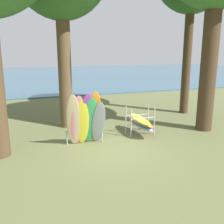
{
  "coord_description": "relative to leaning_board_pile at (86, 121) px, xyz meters",
  "views": [
    {
      "loc": [
        -2.92,
        -8.66,
        3.68
      ],
      "look_at": [
        0.54,
        1.4,
        1.1
      ],
      "focal_mm": 41.64,
      "sensor_mm": 36.0,
      "label": 1
    }
  ],
  "objects": [
    {
      "name": "lake_water",
      "position": [
        0.75,
        28.96,
        -0.97
      ],
      "size": [
        80.0,
        36.0,
        0.1
      ],
      "primitive_type": "cube",
      "color": "#38607A",
      "rests_on": "ground"
    },
    {
      "name": "ground_plane",
      "position": [
        0.75,
        -0.69,
        -1.02
      ],
      "size": [
        80.0,
        80.0,
        0.0
      ],
      "primitive_type": "plane",
      "color": "#60663D"
    },
    {
      "name": "leaning_board_pile",
      "position": [
        0.0,
        0.0,
        0.0
      ],
      "size": [
        1.6,
        1.04,
        2.21
      ],
      "color": "#C6B289",
      "rests_on": "ground"
    },
    {
      "name": "board_storage_rack",
      "position": [
        2.57,
        0.67,
        -0.47
      ],
      "size": [
        1.15,
        2.13,
        1.25
      ],
      "color": "#9EA0A5",
      "rests_on": "ground"
    }
  ]
}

